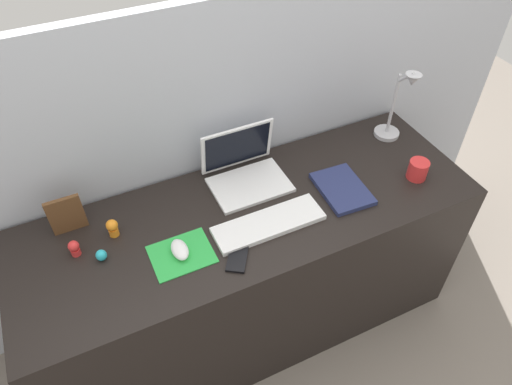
# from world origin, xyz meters

# --- Properties ---
(ground_plane) EXTENTS (6.00, 6.00, 0.00)m
(ground_plane) POSITION_xyz_m (0.00, 0.00, 0.00)
(ground_plane) COLOR slate
(back_wall) EXTENTS (2.97, 0.05, 1.42)m
(back_wall) POSITION_xyz_m (0.00, 0.34, 0.71)
(back_wall) COLOR #B2B7C1
(back_wall) RESTS_ON ground_plane
(desk) EXTENTS (1.77, 0.60, 0.74)m
(desk) POSITION_xyz_m (0.00, 0.00, 0.37)
(desk) COLOR black
(desk) RESTS_ON ground_plane
(laptop) EXTENTS (0.30, 0.24, 0.21)m
(laptop) POSITION_xyz_m (0.06, 0.18, 0.79)
(laptop) COLOR white
(laptop) RESTS_ON desk
(keyboard) EXTENTS (0.41, 0.13, 0.02)m
(keyboard) POSITION_xyz_m (0.03, -0.09, 0.75)
(keyboard) COLOR white
(keyboard) RESTS_ON desk
(mousepad) EXTENTS (0.21, 0.17, 0.00)m
(mousepad) POSITION_xyz_m (-0.30, -0.08, 0.74)
(mousepad) COLOR green
(mousepad) RESTS_ON desk
(mouse) EXTENTS (0.06, 0.10, 0.03)m
(mouse) POSITION_xyz_m (-0.30, -0.08, 0.76)
(mouse) COLOR white
(mouse) RESTS_ON mousepad
(cell_phone) EXTENTS (0.12, 0.14, 0.01)m
(cell_phone) POSITION_xyz_m (-0.13, -0.18, 0.74)
(cell_phone) COLOR black
(cell_phone) RESTS_ON desk
(desk_lamp) EXTENTS (0.11, 0.16, 0.35)m
(desk_lamp) POSITION_xyz_m (0.74, 0.14, 0.90)
(desk_lamp) COLOR #B7B7BC
(desk_lamp) RESTS_ON desk
(notebook_pad) EXTENTS (0.18, 0.25, 0.02)m
(notebook_pad) POSITION_xyz_m (0.37, -0.05, 0.75)
(notebook_pad) COLOR navy
(notebook_pad) RESTS_ON desk
(picture_frame) EXTENTS (0.12, 0.02, 0.15)m
(picture_frame) POSITION_xyz_m (-0.62, 0.20, 0.81)
(picture_frame) COLOR brown
(picture_frame) RESTS_ON desk
(coffee_mug) EXTENTS (0.08, 0.08, 0.08)m
(coffee_mug) POSITION_xyz_m (0.68, -0.11, 0.78)
(coffee_mug) COLOR red
(coffee_mug) RESTS_ON desk
(toy_figurine_orange) EXTENTS (0.04, 0.04, 0.07)m
(toy_figurine_orange) POSITION_xyz_m (-0.49, 0.11, 0.78)
(toy_figurine_orange) COLOR orange
(toy_figurine_orange) RESTS_ON desk
(toy_figurine_red) EXTENTS (0.04, 0.04, 0.06)m
(toy_figurine_red) POSITION_xyz_m (-0.63, 0.08, 0.77)
(toy_figurine_red) COLOR red
(toy_figurine_red) RESTS_ON desk
(toy_figurine_cyan) EXTENTS (0.04, 0.04, 0.04)m
(toy_figurine_cyan) POSITION_xyz_m (-0.55, 0.02, 0.76)
(toy_figurine_cyan) COLOR #28B7CC
(toy_figurine_cyan) RESTS_ON desk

